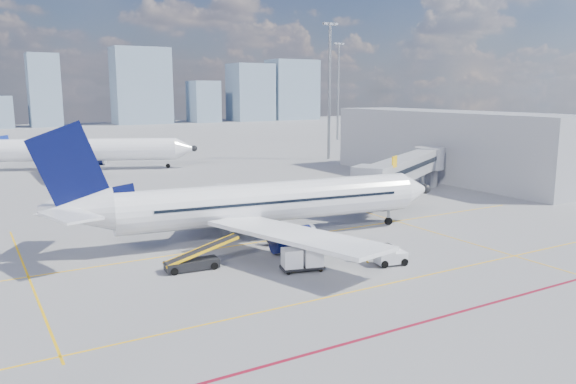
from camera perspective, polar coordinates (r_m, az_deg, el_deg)
name	(u,v)px	position (r m, az deg, el deg)	size (l,w,h in m)	color
ground	(326,263)	(43.25, 3.91, -7.22)	(420.00, 420.00, 0.00)	gray
apron_markings	(351,279)	(39.91, 6.42, -8.77)	(90.00, 35.12, 0.01)	#FAB60D
jet_bridge	(408,168)	(69.82, 12.11, 2.42)	(23.55, 15.78, 6.30)	#9A9CA2
terminal_block	(450,145)	(87.60, 16.09, 4.62)	(10.00, 42.00, 10.00)	#9A9CA2
floodlight_mast_ne	(329,88)	(108.11, 4.22, 10.53)	(3.20, 0.61, 25.45)	gray
floodlight_mast_far	(338,89)	(152.27, 5.12, 10.42)	(3.20, 0.61, 25.45)	gray
distant_skyline	(66,94)	(226.89, -21.59, 9.27)	(252.73, 14.53, 29.83)	gray
main_aircraft	(256,204)	(49.20, -3.30, -1.19)	(36.38, 31.61, 10.78)	white
second_aircraft	(78,150)	(100.06, -20.55, 4.00)	(36.63, 30.90, 11.29)	white
baggage_tug	(389,255)	(43.20, 10.26, -6.34)	(2.49, 1.81, 1.58)	white
cargo_dolly	(302,258)	(41.11, 1.46, -6.77)	(3.38, 2.17, 1.71)	black
belt_loader	(194,262)	(42.06, -9.56, -7.01)	(5.66, 1.81, 2.28)	black
ramp_worker	(368,251)	(43.61, 8.09, -5.93)	(0.65, 0.43, 1.79)	yellow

